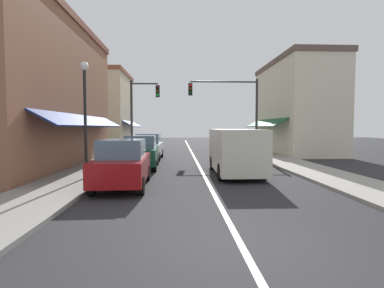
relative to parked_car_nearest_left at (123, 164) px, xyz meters
name	(u,v)px	position (x,y,z in m)	size (l,w,h in m)	color
ground_plane	(193,155)	(3.22, 12.08, -0.88)	(80.00, 80.00, 0.00)	#28282B
sidewalk_left	(123,155)	(-2.28, 12.08, -0.82)	(2.60, 56.00, 0.12)	gray
sidewalk_right	(262,154)	(8.72, 12.08, -0.82)	(2.60, 56.00, 0.12)	gray
lane_center_stripe	(193,155)	(3.22, 12.08, -0.88)	(0.14, 52.00, 0.01)	silver
storefront_left_block	(36,92)	(-5.93, 6.08, 3.32)	(6.00, 14.20, 8.40)	#8E5B42
storefront_right_block	(295,107)	(12.14, 14.08, 3.04)	(5.55, 10.20, 7.84)	beige
storefront_far_left	(106,110)	(-5.90, 22.08, 3.24)	(5.95, 8.20, 8.23)	beige
parked_car_nearest_left	(123,164)	(0.00, 0.00, 0.00)	(1.88, 4.15, 1.77)	maroon
parked_car_second_left	(141,152)	(0.03, 5.05, 0.00)	(1.88, 4.15, 1.77)	#0F4C33
parked_car_third_left	(149,147)	(0.00, 9.38, 0.00)	(1.84, 4.13, 1.77)	silver
van_in_lane	(235,150)	(4.71, 2.75, 0.27)	(2.03, 5.19, 2.12)	beige
traffic_signal_mast_arm	(233,103)	(6.22, 11.27, 3.15)	(5.31, 0.50, 5.89)	#333333
traffic_signal_left_corner	(140,107)	(-0.89, 12.12, 2.89)	(2.29, 0.50, 5.84)	#333333
street_lamp_left_near	(85,101)	(-1.78, 1.43, 2.40)	(0.36, 0.36, 4.88)	black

